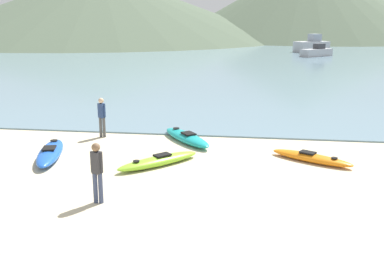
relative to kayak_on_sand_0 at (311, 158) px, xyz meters
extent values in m
cube|color=slate|center=(-3.59, 37.62, -0.10)|extent=(160.00, 70.00, 0.06)
cone|color=#4C5B47|center=(-32.97, 76.09, 6.51)|extent=(74.76, 74.76, 13.30)
ellipsoid|color=orange|center=(0.00, 0.00, 0.00)|extent=(2.66, 1.85, 0.26)
cube|color=black|center=(-0.12, 0.07, 0.15)|extent=(0.58, 0.52, 0.05)
cylinder|color=black|center=(0.65, -0.37, 0.14)|extent=(0.20, 0.20, 0.02)
ellipsoid|color=teal|center=(-4.37, 1.79, 0.03)|extent=(2.41, 2.82, 0.33)
cube|color=black|center=(-4.28, 1.67, 0.23)|extent=(0.64, 0.67, 0.05)
cylinder|color=black|center=(-4.88, 2.44, 0.21)|extent=(0.25, 0.25, 0.02)
ellipsoid|color=blue|center=(-8.57, -0.78, 0.04)|extent=(1.52, 3.13, 0.36)
cube|color=black|center=(-8.53, -0.93, 0.25)|extent=(0.53, 0.64, 0.05)
cylinder|color=black|center=(-8.80, 0.03, 0.24)|extent=(0.25, 0.25, 0.02)
ellipsoid|color=#8CCC2D|center=(-4.84, -1.04, 0.01)|extent=(2.49, 2.50, 0.29)
cube|color=black|center=(-4.73, -0.94, 0.18)|extent=(0.60, 0.61, 0.05)
cylinder|color=black|center=(-5.41, -1.62, 0.17)|extent=(0.21, 0.21, 0.02)
cylinder|color=#384260|center=(-5.80, -4.13, 0.26)|extent=(0.12, 0.12, 0.79)
cylinder|color=#384260|center=(-5.66, -4.13, 0.26)|extent=(0.12, 0.12, 0.79)
cube|color=#2D2D33|center=(-5.73, -4.13, 0.94)|extent=(0.27, 0.25, 0.56)
cylinder|color=#2D2D33|center=(-5.85, -4.13, 0.95)|extent=(0.08, 0.08, 0.53)
cylinder|color=#2D2D33|center=(-5.61, -4.13, 0.95)|extent=(0.08, 0.08, 0.53)
sphere|color=brown|center=(-5.73, -4.13, 1.33)|extent=(0.21, 0.21, 0.21)
cylinder|color=#4C4C4C|center=(-7.79, 2.01, 0.26)|extent=(0.11, 0.11, 0.78)
cylinder|color=#4C4C4C|center=(-7.65, 2.01, 0.26)|extent=(0.11, 0.11, 0.78)
cube|color=navy|center=(-7.72, 2.01, 0.92)|extent=(0.26, 0.24, 0.55)
cylinder|color=navy|center=(-7.83, 2.01, 0.94)|extent=(0.08, 0.08, 0.52)
cylinder|color=navy|center=(-7.60, 2.01, 0.94)|extent=(0.08, 0.08, 0.52)
sphere|color=tan|center=(-7.72, 2.01, 1.31)|extent=(0.21, 0.21, 0.21)
cube|color=#B2B2B7|center=(-27.57, 44.52, 0.35)|extent=(6.02, 2.33, 0.84)
cube|color=silver|center=(-26.99, 44.42, 1.06)|extent=(1.87, 1.10, 0.59)
cube|color=#B2B2B7|center=(5.26, 46.05, 0.60)|extent=(4.75, 4.00, 1.34)
cube|color=#8C99A8|center=(5.63, 46.27, 1.74)|extent=(1.75, 1.74, 0.94)
cube|color=#B2B2B7|center=(5.09, 39.58, 0.35)|extent=(3.94, 3.67, 0.84)
cube|color=#333338|center=(5.40, 39.84, 1.06)|extent=(1.44, 1.40, 0.59)
camera|label=1|loc=(-1.93, -14.27, 4.47)|focal=42.00mm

